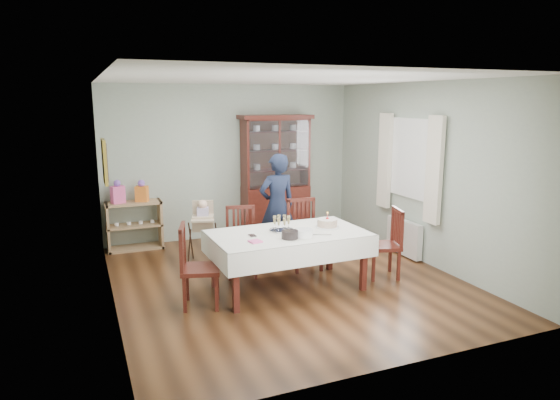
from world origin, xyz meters
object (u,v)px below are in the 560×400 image
high_chair (204,238)px  gift_bag_pink (118,193)px  sideboard (135,225)px  chair_far_left (242,255)px  chair_far_right (305,248)px  woman (277,206)px  birthday_cake (327,223)px  dining_table (288,260)px  champagne_tray (282,226)px  chair_end_right (384,257)px  chair_end_left (200,282)px  china_cabinet (276,174)px  gift_bag_orange (142,192)px

high_chair → gift_bag_pink: gift_bag_pink is taller
sideboard → chair_far_left: (1.25, -1.86, -0.11)m
chair_far_left → chair_far_right: bearing=10.6°
chair_far_left → woman: woman is taller
birthday_cake → dining_table: bearing=-176.1°
dining_table → champagne_tray: champagne_tray is taller
sideboard → gift_bag_pink: size_ratio=2.36×
chair_end_right → champagne_tray: bearing=-81.8°
high_chair → gift_bag_pink: size_ratio=2.55×
dining_table → birthday_cake: birthday_cake is taller
dining_table → chair_far_right: size_ratio=2.01×
chair_far_right → woman: (-0.18, 0.63, 0.52)m
sideboard → gift_bag_pink: gift_bag_pink is taller
chair_far_left → chair_end_left: size_ratio=0.96×
china_cabinet → chair_far_right: (-0.30, -1.90, -0.82)m
chair_end_right → woman: bearing=-127.4°
champagne_tray → gift_bag_pink: 3.08m
chair_far_right → high_chair: (-1.31, 0.82, 0.08)m
chair_far_right → chair_end_right: bearing=-35.0°
dining_table → chair_end_left: chair_end_left is taller
china_cabinet → chair_far_left: bearing=-124.1°
chair_far_left → gift_bag_orange: size_ratio=2.68×
sideboard → chair_end_right: bearing=-41.1°
chair_end_right → gift_bag_pink: 4.29m
sideboard → high_chair: (0.89, -1.10, -0.02)m
dining_table → chair_end_right: bearing=-3.6°
chair_far_left → dining_table: bearing=-46.9°
sideboard → gift_bag_pink: bearing=-175.1°
chair_end_left → chair_far_right: bearing=-49.4°
dining_table → gift_bag_orange: bearing=120.5°
chair_far_left → china_cabinet: bearing=69.9°
woman → china_cabinet: bearing=-114.9°
gift_bag_orange → chair_end_left: bearing=-83.4°
high_chair → sideboard: bearing=144.9°
chair_far_left → chair_far_right: 0.95m
chair_far_left → gift_bag_pink: bearing=142.9°
sideboard → birthday_cake: bearing=-48.7°
china_cabinet → sideboard: china_cabinet is taller
birthday_cake → gift_bag_orange: gift_bag_orange is taller
birthday_cake → gift_bag_orange: size_ratio=0.86×
chair_far_right → champagne_tray: (-0.60, -0.56, 0.52)m
chair_far_left → sideboard: bearing=138.0°
woman → champagne_tray: 1.27m
woman → sideboard: bearing=-36.7°
dining_table → chair_end_left: bearing=-174.3°
china_cabinet → chair_end_left: (-2.05, -2.68, -0.82)m
chair_far_left → birthday_cake: bearing=-20.7°
china_cabinet → birthday_cake: bearing=-95.9°
chair_end_left → china_cabinet: bearing=-21.0°
dining_table → gift_bag_pink: gift_bag_pink is taller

